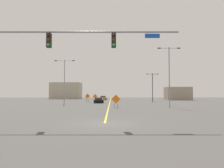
% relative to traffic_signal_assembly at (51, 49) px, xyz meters
% --- Properties ---
extents(ground, '(182.11, 182.11, 0.00)m').
position_rel_traffic_signal_assembly_xyz_m(ground, '(4.00, 0.01, -5.45)').
color(ground, '#4C4947').
extents(road_centre_stripe, '(0.16, 101.17, 0.01)m').
position_rel_traffic_signal_assembly_xyz_m(road_centre_stripe, '(4.00, 50.60, -5.45)').
color(road_centre_stripe, yellow).
rests_on(road_centre_stripe, ground).
extents(traffic_signal_assembly, '(14.45, 0.44, 7.02)m').
position_rel_traffic_signal_assembly_xyz_m(traffic_signal_assembly, '(0.00, 0.00, 0.00)').
color(traffic_signal_assembly, gray).
rests_on(traffic_signal_assembly, ground).
extents(street_lamp_far_left, '(3.99, 0.24, 8.75)m').
position_rel_traffic_signal_assembly_xyz_m(street_lamp_far_left, '(-4.84, 25.35, -0.28)').
color(street_lamp_far_left, gray).
rests_on(street_lamp_far_left, ground).
extents(street_lamp_near_left, '(2.99, 0.24, 7.08)m').
position_rel_traffic_signal_assembly_xyz_m(street_lamp_near_left, '(14.58, 35.92, -1.23)').
color(street_lamp_near_left, black).
rests_on(street_lamp_near_left, ground).
extents(street_lamp_mid_right, '(3.46, 0.24, 9.26)m').
position_rel_traffic_signal_assembly_xyz_m(street_lamp_mid_right, '(13.31, 16.34, -0.06)').
color(street_lamp_mid_right, gray).
rests_on(street_lamp_mid_right, ground).
extents(construction_sign_right_lane, '(1.34, 0.31, 2.11)m').
position_rel_traffic_signal_assembly_xyz_m(construction_sign_right_lane, '(-1.82, 38.25, -4.12)').
color(construction_sign_right_lane, orange).
rests_on(construction_sign_right_lane, ground).
extents(construction_sign_left_shoulder, '(1.40, 0.18, 1.97)m').
position_rel_traffic_signal_assembly_xyz_m(construction_sign_left_shoulder, '(5.13, 16.46, -4.25)').
color(construction_sign_left_shoulder, orange).
rests_on(construction_sign_left_shoulder, ground).
extents(construction_sign_median_far, '(1.33, 0.11, 1.97)m').
position_rel_traffic_signal_assembly_xyz_m(construction_sign_median_far, '(-0.13, 41.58, -4.23)').
color(construction_sign_median_far, orange).
rests_on(construction_sign_median_far, ground).
extents(car_orange_near, '(2.21, 4.31, 1.32)m').
position_rel_traffic_signal_assembly_xyz_m(car_orange_near, '(1.62, 51.97, -4.83)').
color(car_orange_near, orange).
rests_on(car_orange_near, ground).
extents(car_black_passing, '(2.06, 4.44, 1.23)m').
position_rel_traffic_signal_assembly_xyz_m(car_black_passing, '(1.57, 31.39, -4.86)').
color(car_black_passing, black).
rests_on(car_black_passing, ground).
extents(roadside_building_east, '(7.85, 5.19, 4.18)m').
position_rel_traffic_signal_assembly_xyz_m(roadside_building_east, '(25.90, 51.72, -3.36)').
color(roadside_building_east, gray).
rests_on(roadside_building_east, ground).
extents(roadside_building_west, '(11.45, 7.74, 6.30)m').
position_rel_traffic_signal_assembly_xyz_m(roadside_building_west, '(-13.48, 65.93, -2.31)').
color(roadside_building_west, '#B2A893').
rests_on(roadside_building_west, ground).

